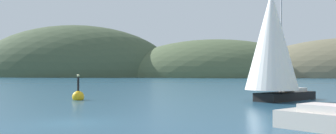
% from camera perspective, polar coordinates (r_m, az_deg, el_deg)
% --- Properties ---
extents(ground_plane, '(360.00, 360.00, 0.00)m').
position_cam_1_polar(ground_plane, '(20.82, -13.98, -8.13)').
color(ground_plane, navy).
extents(headland_left, '(88.96, 44.00, 43.52)m').
position_cam_1_polar(headland_left, '(166.43, -14.18, -1.42)').
color(headland_left, '#425138').
rests_on(headland_left, ground_plane).
extents(headland_center, '(79.29, 44.00, 30.22)m').
position_cam_1_polar(headland_center, '(154.19, 6.96, -1.50)').
color(headland_center, '#4C5B3D').
rests_on(headland_center, ground_plane).
extents(sailboat_white_mainsail, '(7.90, 8.38, 10.15)m').
position_cam_1_polar(sailboat_white_mainsail, '(35.14, 15.33, 3.41)').
color(sailboat_white_mainsail, black).
rests_on(sailboat_white_mainsail, ground_plane).
extents(channel_buoy, '(1.10, 1.10, 2.64)m').
position_cam_1_polar(channel_buoy, '(36.48, -13.27, -4.25)').
color(channel_buoy, gold).
rests_on(channel_buoy, ground_plane).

